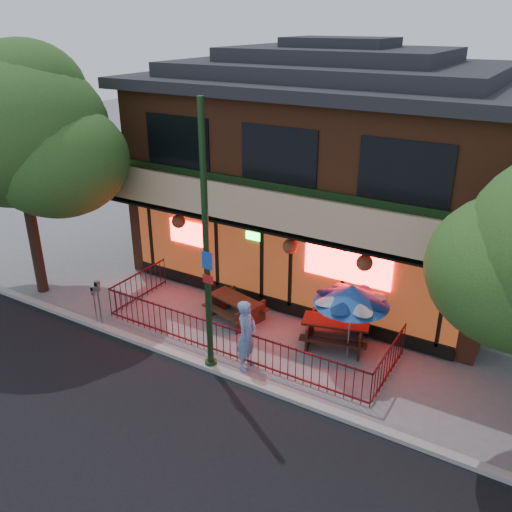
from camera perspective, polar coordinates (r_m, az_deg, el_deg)
The scene contains 12 objects.
ground at distance 15.05m, azimuth -3.86°, elevation -10.81°, with size 80.00×80.00×0.00m, color gray.
curb at distance 14.69m, azimuth -4.99°, elevation -11.55°, with size 80.00×0.25×0.12m, color #999993.
restaurant_building at distance 19.17m, azimuth 8.08°, elevation 10.24°, with size 12.96×9.49×8.05m.
patio_fence at distance 15.06m, azimuth -2.83°, elevation -7.91°, with size 8.44×2.62×1.00m.
street_light at distance 13.22m, azimuth -5.20°, elevation -0.35°, with size 0.43×0.32×7.00m.
street_tree_left at distance 18.25m, azimuth -23.86°, elevation 12.79°, with size 5.60×5.60×8.05m.
picnic_table_left at distance 16.63m, azimuth -2.17°, elevation -5.21°, with size 1.96×1.66×0.73m.
picnic_table_right at distance 15.51m, azimuth 8.36°, elevation -7.62°, with size 2.17×1.88×0.79m.
patio_umbrella at distance 14.29m, azimuth 10.06°, elevation -4.06°, with size 2.00×2.00×2.28m.
pedestrian at distance 14.20m, azimuth -0.99°, elevation -8.33°, with size 0.72×0.47×1.97m, color #608CC1.
parking_meter_near at distance 16.60m, azimuth -16.25°, elevation -4.09°, with size 0.16×0.15×1.54m.
parking_meter_far at distance 16.81m, azimuth -16.67°, elevation -4.37°, with size 0.14×0.13×1.31m.
Camera 1 is at (7.20, -10.11, 8.52)m, focal length 38.00 mm.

